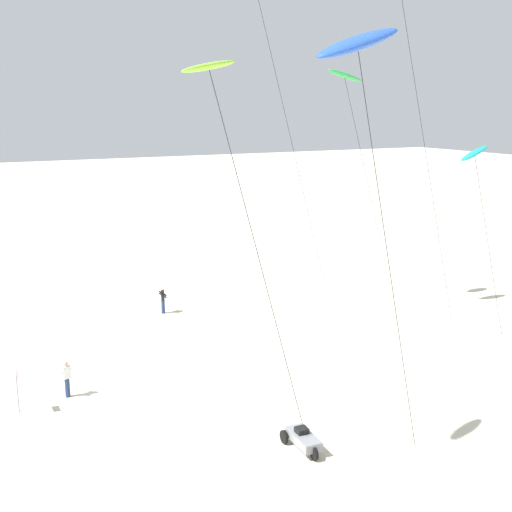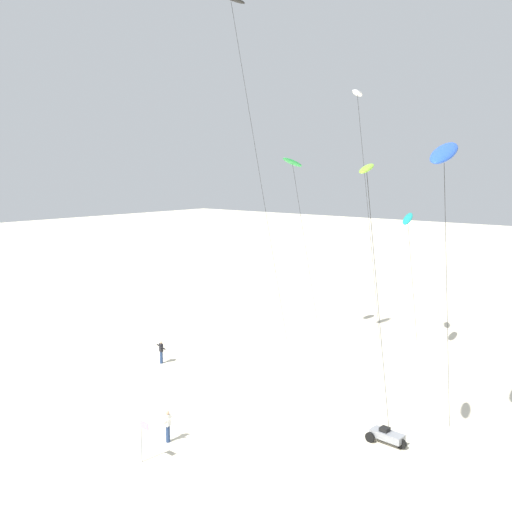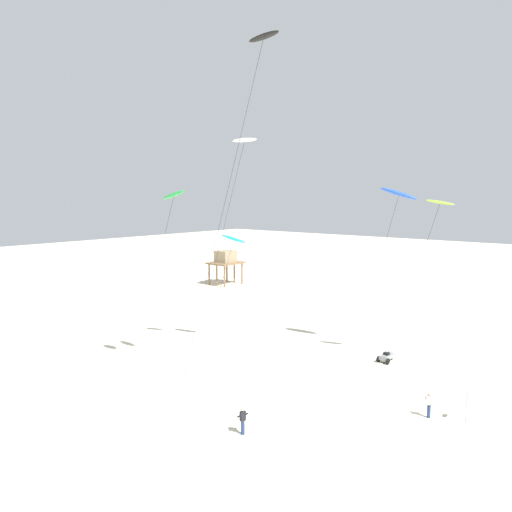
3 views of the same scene
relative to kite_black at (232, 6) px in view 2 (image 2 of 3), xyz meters
The scene contains 11 objects.
ground_plane 25.58m from the kite_black, 53.41° to the right, with size 260.00×260.00×0.00m, color beige.
kite_black is the anchor object (origin of this frame).
kite_green 12.70m from the kite_black, 96.16° to the left, with size 0.88×6.04×14.85m.
kite_blue 18.42m from the kite_black, 10.75° to the right, with size 1.52×5.32×15.23m.
kite_white 10.15m from the kite_black, 49.07° to the left, with size 1.41×6.88×19.16m.
kite_teal 18.80m from the kite_black, 50.89° to the left, with size 1.29×4.79×10.80m.
kite_lime 18.77m from the kite_black, 27.17° to the right, with size 1.28×5.18×14.14m.
kite_flyer_nearest 23.84m from the kite_black, 152.93° to the right, with size 0.67×0.65×1.67m.
kite_flyer_middle 25.80m from the kite_black, 65.82° to the right, with size 0.63×0.65×1.67m.
beach_buggy 27.35m from the kite_black, 14.02° to the right, with size 2.08×1.06×0.82m.
marker_flag 26.34m from the kite_black, 66.86° to the right, with size 0.57×0.05×2.10m.
Camera 2 is at (20.27, -21.55, 13.67)m, focal length 39.76 mm.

